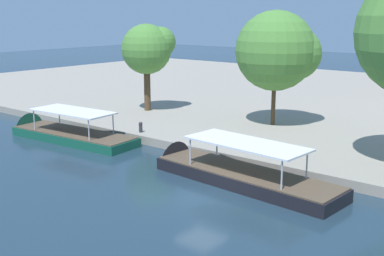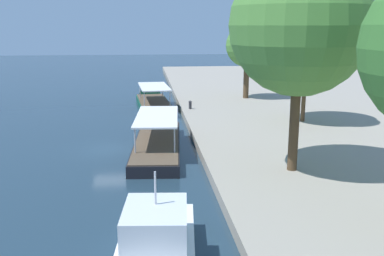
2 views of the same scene
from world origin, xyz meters
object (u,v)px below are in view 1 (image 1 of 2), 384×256
Objects in this scene: mooring_bollard_0 at (141,127)px; tree_3 at (280,51)px; tree_0 at (148,49)px; tour_boat_1 at (230,176)px; tour_boat_0 at (63,135)px.

mooring_bollard_0 is 0.09× the size of tree_3.
tree_3 is at bearing 9.75° from tree_0.
tree_3 reaches higher than tour_boat_1.
tree_3 is (-4.24, 13.53, 6.92)m from tour_boat_1.
tour_boat_1 is 15.68× the size of mooring_bollard_0.
tree_3 reaches higher than tour_boat_0.
tree_3 reaches higher than tree_0.
tour_boat_1 is at bearing -17.70° from mooring_bollard_0.
mooring_bollard_0 is 0.10× the size of tree_0.
tour_boat_0 is at bearing 4.48° from tour_boat_1.
mooring_bollard_0 is 11.26m from tree_0.
tree_0 is 13.77m from tree_3.
tree_0 reaches higher than tour_boat_1.
tour_boat_0 is at bearing -145.93° from mooring_bollard_0.
tour_boat_1 is 15.78m from tree_3.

